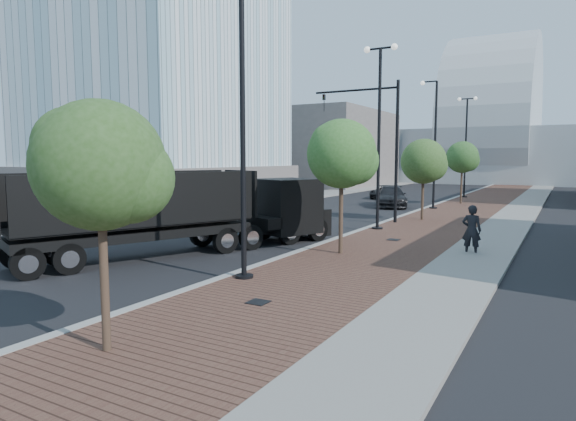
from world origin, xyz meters
The scene contains 23 objects.
sidewalk centered at (3.50, 40.00, 0.06)m, with size 7.00×140.00×0.12m, color #4C2D23.
concrete_strip centered at (6.20, 40.00, 0.07)m, with size 2.40×140.00×0.13m, color slate.
curb centered at (0.00, 40.00, 0.07)m, with size 0.30×140.00×0.14m, color gray.
west_sidewalk centered at (-13.00, 40.00, 0.06)m, with size 4.00×140.00×0.12m, color slate.
dump_truck centered at (-3.30, 14.16, 1.36)m, with size 7.22×13.19×3.22m.
white_sedan centered at (-5.11, 18.19, 0.72)m, with size 1.51×4.34×1.43m, color white.
dark_car_mid centered at (-5.73, 42.30, 0.61)m, with size 2.03×4.41×1.22m, color black.
dark_car_far centered at (-2.79, 34.84, 0.78)m, with size 2.19×5.38×1.56m, color black.
pedestrian centered at (5.88, 17.65, 0.98)m, with size 0.71×0.47×1.95m, color black.
streetlight_1 centered at (0.49, 10.00, 4.34)m, with size 1.44×0.56×9.21m.
streetlight_2 centered at (0.60, 22.00, 4.82)m, with size 1.72×0.56×9.28m.
streetlight_3 centered at (0.49, 34.00, 4.34)m, with size 1.44×0.56×9.21m.
streetlight_4 centered at (0.60, 46.00, 4.82)m, with size 1.72×0.56×9.28m.
traffic_mast centered at (-0.30, 25.00, 4.98)m, with size 5.09×0.20×8.00m.
tree_0 centered at (1.65, 4.02, 3.58)m, with size 2.43×2.39×4.78m.
tree_1 centered at (1.65, 15.02, 3.87)m, with size 2.61×2.60×5.18m.
tree_2 centered at (1.65, 27.02, 3.53)m, with size 2.63×2.63×4.85m.
tree_3 centered at (1.65, 39.02, 3.79)m, with size 2.54×2.51×5.06m.
tower_podium centered at (-24.00, 32.00, 1.50)m, with size 19.00×19.00×3.00m, color #665F5C.
convention_center centered at (-2.00, 85.00, 6.00)m, with size 50.00×30.00×50.00m.
commercial_block_nw centered at (-20.00, 60.00, 5.00)m, with size 14.00×20.00×10.00m, color #625C58.
utility_cover_1 centered at (2.40, 8.00, 0.13)m, with size 0.50×0.50×0.02m, color black.
utility_cover_2 centered at (2.40, 19.00, 0.13)m, with size 0.50×0.50×0.02m, color black.
Camera 1 is at (9.02, -2.18, 3.72)m, focal length 30.97 mm.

